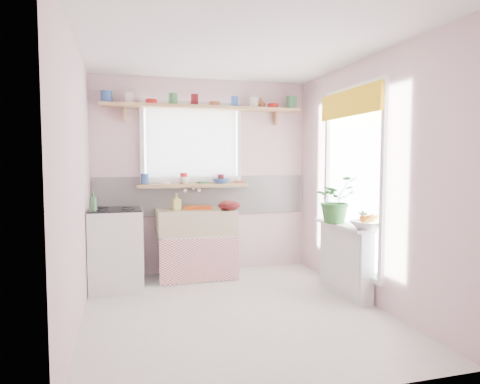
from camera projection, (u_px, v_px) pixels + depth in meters
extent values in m
plane|color=beige|center=(234.00, 311.00, 4.13)|extent=(3.20, 3.20, 0.00)
plane|color=white|center=(234.00, 47.00, 3.95)|extent=(3.20, 3.20, 0.00)
plane|color=beige|center=(203.00, 176.00, 5.58)|extent=(2.80, 0.00, 2.80)
plane|color=beige|center=(303.00, 195.00, 2.50)|extent=(2.80, 0.00, 2.80)
plane|color=beige|center=(77.00, 184.00, 3.67)|extent=(0.00, 3.20, 3.20)
plane|color=beige|center=(365.00, 180.00, 4.41)|extent=(0.00, 3.20, 3.20)
cube|color=white|center=(203.00, 195.00, 5.58)|extent=(2.74, 0.03, 0.50)
cube|color=pink|center=(204.00, 211.00, 5.59)|extent=(2.74, 0.02, 0.12)
cube|color=white|center=(191.00, 145.00, 5.50)|extent=(1.20, 0.01, 1.00)
cube|color=white|center=(192.00, 145.00, 5.44)|extent=(1.15, 0.02, 0.95)
cube|color=white|center=(354.00, 179.00, 4.60)|extent=(0.01, 1.10, 1.90)
cube|color=yellow|center=(349.00, 103.00, 4.52)|extent=(0.03, 1.20, 0.28)
cube|color=white|center=(196.00, 255.00, 5.32)|extent=(0.85, 0.55, 0.55)
cube|color=#CE433C|center=(200.00, 260.00, 5.05)|extent=(0.95, 0.02, 0.53)
cube|color=beige|center=(196.00, 221.00, 5.29)|extent=(0.95, 0.55, 0.30)
cylinder|color=silver|center=(192.00, 188.00, 5.50)|extent=(0.03, 0.22, 0.03)
cube|color=white|center=(116.00, 250.00, 4.81)|extent=(0.58, 0.58, 0.90)
cube|color=black|center=(115.00, 210.00, 4.78)|extent=(0.56, 0.56, 0.02)
cylinder|color=black|center=(102.00, 210.00, 4.61)|extent=(0.14, 0.14, 0.01)
cylinder|color=black|center=(128.00, 209.00, 4.68)|extent=(0.14, 0.14, 0.01)
cylinder|color=black|center=(103.00, 207.00, 4.88)|extent=(0.14, 0.14, 0.01)
cylinder|color=black|center=(128.00, 207.00, 4.95)|extent=(0.14, 0.14, 0.01)
cube|color=white|center=(345.00, 260.00, 4.64)|extent=(0.15, 0.90, 0.75)
cube|color=white|center=(343.00, 225.00, 4.61)|extent=(0.22, 0.95, 0.03)
cube|color=tan|center=(193.00, 185.00, 5.43)|extent=(1.40, 0.22, 0.04)
cube|color=tan|center=(204.00, 108.00, 5.39)|extent=(2.52, 0.24, 0.04)
cylinder|color=#3359A5|center=(107.00, 98.00, 5.07)|extent=(0.11, 0.11, 0.12)
cylinder|color=silver|center=(129.00, 98.00, 5.14)|extent=(0.11, 0.11, 0.12)
cylinder|color=red|center=(152.00, 102.00, 5.21)|extent=(0.11, 0.11, 0.06)
cylinder|color=#3F7F4C|center=(173.00, 100.00, 5.28)|extent=(0.11, 0.11, 0.12)
cylinder|color=#590F14|center=(194.00, 101.00, 5.35)|extent=(0.11, 0.11, 0.12)
cylinder|color=#A55133|center=(215.00, 104.00, 5.42)|extent=(0.11, 0.11, 0.06)
cylinder|color=#3359A5|center=(235.00, 102.00, 5.49)|extent=(0.11, 0.11, 0.12)
cylinder|color=silver|center=(254.00, 103.00, 5.56)|extent=(0.11, 0.11, 0.12)
cylinder|color=red|center=(273.00, 106.00, 5.63)|extent=(0.11, 0.11, 0.06)
cylinder|color=#3F7F4C|center=(292.00, 104.00, 5.70)|extent=(0.11, 0.11, 0.12)
cylinder|color=#3359A5|center=(143.00, 180.00, 5.26)|extent=(0.11, 0.11, 0.12)
cylinder|color=silver|center=(164.00, 179.00, 5.33)|extent=(0.11, 0.11, 0.12)
cylinder|color=red|center=(183.00, 181.00, 5.39)|extent=(0.11, 0.11, 0.06)
cylinder|color=#3F7F4C|center=(203.00, 179.00, 5.46)|extent=(0.11, 0.11, 0.12)
cylinder|color=#590F14|center=(222.00, 179.00, 5.52)|extent=(0.11, 0.11, 0.12)
cylinder|color=#A55133|center=(240.00, 181.00, 5.59)|extent=(0.11, 0.11, 0.06)
cube|color=#D34C12|center=(197.00, 207.00, 5.34)|extent=(0.37, 0.29, 0.04)
ellipsoid|color=#530E10|center=(229.00, 205.00, 5.18)|extent=(0.33, 0.33, 0.12)
imported|color=#2F6F2C|center=(335.00, 199.00, 4.64)|extent=(0.55, 0.51, 0.51)
imported|color=white|center=(369.00, 225.00, 4.23)|extent=(0.43, 0.43, 0.08)
imported|color=#2F5F26|center=(363.00, 220.00, 4.25)|extent=(0.11, 0.09, 0.18)
imported|color=#D0CD5C|center=(176.00, 202.00, 5.22)|extent=(0.11, 0.11, 0.20)
imported|color=white|center=(184.00, 180.00, 5.34)|extent=(0.13, 0.13, 0.09)
imported|color=#3254A3|center=(221.00, 181.00, 5.46)|extent=(0.21, 0.21, 0.06)
imported|color=#94562D|center=(261.00, 103.00, 5.64)|extent=(0.14, 0.14, 0.14)
imported|color=#3D7B46|center=(93.00, 202.00, 4.50)|extent=(0.10, 0.11, 0.21)
sphere|color=#D95612|center=(369.00, 219.00, 4.23)|extent=(0.08, 0.08, 0.08)
sphere|color=#D95612|center=(373.00, 218.00, 4.27)|extent=(0.08, 0.08, 0.08)
sphere|color=#D95612|center=(363.00, 219.00, 4.23)|extent=(0.08, 0.08, 0.08)
cylinder|color=yellow|center=(374.00, 218.00, 4.19)|extent=(0.18, 0.04, 0.10)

